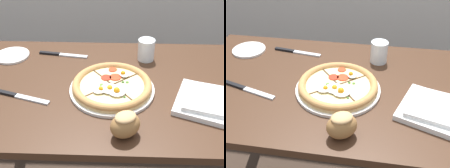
{
  "view_description": "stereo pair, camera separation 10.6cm",
  "coord_description": "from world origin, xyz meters",
  "views": [
    {
      "loc": [
        -0.05,
        -0.9,
        1.42
      ],
      "look_at": [
        -0.08,
        -0.04,
        0.81
      ],
      "focal_mm": 45.0,
      "sensor_mm": 36.0,
      "label": 1
    },
    {
      "loc": [
        0.06,
        -0.89,
        1.42
      ],
      "look_at": [
        -0.08,
        -0.04,
        0.81
      ],
      "focal_mm": 45.0,
      "sensor_mm": 36.0,
      "label": 2
    }
  ],
  "objects": [
    {
      "name": "water_glass",
      "position": [
        0.06,
        0.2,
        0.82
      ],
      "size": [
        0.07,
        0.07,
        0.1
      ],
      "color": "white",
      "rests_on": "dining_table"
    },
    {
      "name": "napkin_folded",
      "position": [
        0.28,
        -0.12,
        0.79
      ],
      "size": [
        0.31,
        0.29,
        0.04
      ],
      "rotation": [
        0.0,
        0.0,
        -0.37
      ],
      "color": "white",
      "rests_on": "dining_table"
    },
    {
      "name": "knife_main",
      "position": [
        -0.42,
        -0.09,
        0.78
      ],
      "size": [
        0.23,
        0.09,
        0.01
      ],
      "rotation": [
        0.0,
        0.0,
        -0.29
      ],
      "color": "silver",
      "rests_on": "dining_table"
    },
    {
      "name": "bread_piece_near",
      "position": [
        -0.03,
        -0.27,
        0.82
      ],
      "size": [
        0.12,
        0.11,
        0.09
      ],
      "rotation": [
        0.0,
        0.0,
        0.5
      ],
      "color": "#A3703D",
      "rests_on": "dining_table"
    },
    {
      "name": "knife_spare",
      "position": [
        -0.32,
        0.22,
        0.78
      ],
      "size": [
        0.23,
        0.05,
        0.01
      ],
      "rotation": [
        0.0,
        0.0,
        -0.15
      ],
      "color": "silver",
      "rests_on": "dining_table"
    },
    {
      "name": "dining_table",
      "position": [
        0.0,
        0.0,
        0.66
      ],
      "size": [
        1.45,
        0.72,
        0.78
      ],
      "color": "#422819",
      "rests_on": "ground_plane"
    },
    {
      "name": "pizza",
      "position": [
        -0.08,
        -0.04,
        0.8
      ],
      "size": [
        0.32,
        0.32,
        0.05
      ],
      "color": "white",
      "rests_on": "dining_table"
    },
    {
      "name": "side_saucer",
      "position": [
        -0.55,
        0.21,
        0.78
      ],
      "size": [
        0.15,
        0.15,
        0.01
      ],
      "color": "white",
      "rests_on": "dining_table"
    }
  ]
}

